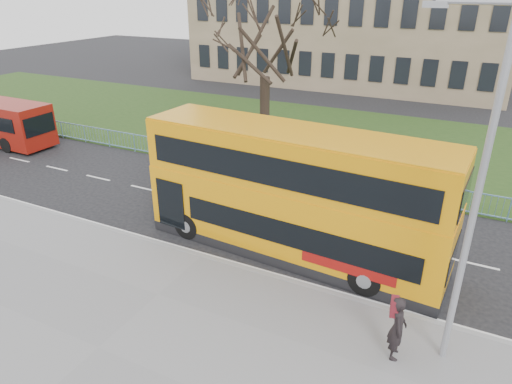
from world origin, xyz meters
TOP-DOWN VIEW (x-y plane):
  - ground at (0.00, 0.00)m, footprint 120.00×120.00m
  - pavement at (0.00, -6.75)m, footprint 80.00×10.50m
  - kerb at (0.00, -1.55)m, footprint 80.00×0.20m
  - grass_verge at (0.00, 14.30)m, footprint 80.00×15.40m
  - guard_railing at (0.00, 6.60)m, footprint 40.00×0.12m
  - bare_tree at (-3.00, 10.00)m, footprint 7.29×7.29m
  - civic_building at (-5.00, 35.00)m, footprint 30.00×15.00m
  - yellow_bus at (2.71, 0.39)m, footprint 11.20×3.33m
  - pedestrian at (7.26, -3.44)m, footprint 0.55×0.74m
  - street_lamp at (8.32, -2.83)m, footprint 1.86×0.32m

SIDE VIEW (x-z plane):
  - ground at x=0.00m, z-range 0.00..0.00m
  - grass_verge at x=0.00m, z-range 0.00..0.08m
  - pavement at x=0.00m, z-range 0.00..0.12m
  - kerb at x=0.00m, z-range 0.00..0.14m
  - guard_railing at x=0.00m, z-range 0.00..1.10m
  - pedestrian at x=7.26m, z-range 0.12..1.96m
  - yellow_bus at x=2.71m, z-range 0.17..4.80m
  - street_lamp at x=8.32m, z-range 0.54..9.31m
  - bare_tree at x=-3.00m, z-range 0.08..10.50m
  - civic_building at x=-5.00m, z-range 0.00..14.00m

